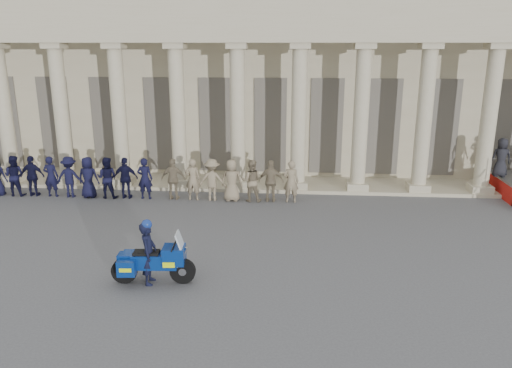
{
  "coord_description": "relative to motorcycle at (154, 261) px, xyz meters",
  "views": [
    {
      "loc": [
        1.17,
        -13.16,
        6.27
      ],
      "look_at": [
        -0.14,
        3.3,
        1.6
      ],
      "focal_mm": 35.0,
      "sensor_mm": 36.0,
      "label": 1
    }
  ],
  "objects": [
    {
      "name": "officer_rank",
      "position": [
        -4.97,
        7.46,
        0.24
      ],
      "size": [
        17.27,
        0.66,
        1.74
      ],
      "color": "black",
      "rests_on": "ground"
    },
    {
      "name": "rider",
      "position": [
        -0.13,
        -0.01,
        0.27
      ],
      "size": [
        0.46,
        0.66,
        1.82
      ],
      "rotation": [
        0.0,
        0.0,
        1.64
      ],
      "color": "black",
      "rests_on": "ground"
    },
    {
      "name": "building",
      "position": [
        2.54,
        15.85,
        3.89
      ],
      "size": [
        40.0,
        12.5,
        9.0
      ],
      "color": "tan",
      "rests_on": "ground"
    },
    {
      "name": "ground",
      "position": [
        2.54,
        1.11,
        -0.63
      ],
      "size": [
        90.0,
        90.0,
        0.0
      ],
      "primitive_type": "plane",
      "color": "#48484B",
      "rests_on": "ground"
    },
    {
      "name": "motorcycle",
      "position": [
        0.0,
        0.0,
        0.0
      ],
      "size": [
        2.28,
        0.95,
        1.46
      ],
      "rotation": [
        0.0,
        0.0,
        0.07
      ],
      "color": "black",
      "rests_on": "ground"
    }
  ]
}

